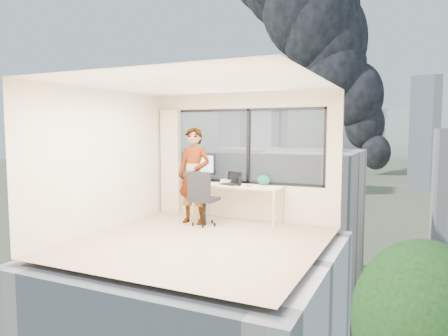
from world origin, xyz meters
The scene contains 24 objects.
floor centered at (0.00, 0.00, 0.00)m, with size 4.00×4.00×0.01m, color tan.
ceiling centered at (0.00, 0.00, 2.60)m, with size 4.00×4.00×0.01m, color white.
wall_front centered at (0.00, -2.00, 1.30)m, with size 4.00×0.01×2.60m, color beige.
wall_left centered at (-2.00, 0.00, 1.30)m, with size 0.01×4.00×2.60m, color beige.
wall_right centered at (2.00, 0.00, 1.30)m, with size 0.01×4.00×2.60m, color beige.
window_wall centered at (0.05, 2.00, 1.52)m, with size 3.30×0.16×1.55m, color black, non-canonical shape.
curtain centered at (-1.72, 1.88, 1.15)m, with size 0.45×0.14×2.30m, color beige.
desk centered at (0.00, 1.66, 0.38)m, with size 1.80×0.60×0.75m, color beige.
chair centered at (-0.45, 1.06, 0.55)m, with size 0.56×0.56×1.10m, color black, non-canonical shape.
person centered at (-0.73, 1.15, 0.95)m, with size 0.70×0.46×1.91m, color #2D2D33.
monitor centered at (-0.80, 1.77, 1.06)m, with size 0.62×0.13×0.62m, color black, non-canonical shape.
game_console centered at (-0.30, 1.92, 0.79)m, with size 0.31×0.26×0.07m, color white.
laptop centered at (-0.16, 1.65, 0.87)m, with size 0.37×0.39×0.24m, color black, non-canonical shape.
cellphone centered at (0.28, 1.59, 0.76)m, with size 0.12×0.06×0.01m, color black.
pen_cup centered at (0.08, 1.56, 0.80)m, with size 0.08×0.08×0.10m, color black.
handbag centered at (0.48, 1.85, 0.85)m, with size 0.27×0.14×0.21m, color #0B4335.
exterior_ground centered at (0.00, 120.00, -14.00)m, with size 400.00×400.00×0.04m, color #515B3D.
near_bldg_a centered at (-9.00, 30.00, -7.00)m, with size 16.00×12.00×14.00m, color beige.
far_tower_a centered at (-35.00, 95.00, 0.00)m, with size 14.00×14.00×28.00m, color silver.
far_tower_b centered at (8.00, 120.00, 1.00)m, with size 13.00×13.00×30.00m, color silver.
far_tower_d centered at (-60.00, 150.00, -3.00)m, with size 16.00×14.00×22.00m, color silver.
hill_a centered at (-120.00, 320.00, -14.00)m, with size 288.00×216.00×90.00m, color slate.
tree_a centered at (-16.00, 22.00, -10.00)m, with size 7.00×7.00×8.00m, color #1C4416, non-canonical shape.
smoke_plume_a centered at (-10.00, 150.00, 39.00)m, with size 40.00×24.00×90.00m, color black, non-canonical shape.
Camera 1 is at (3.24, -5.98, 1.86)m, focal length 33.12 mm.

